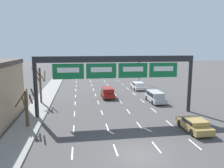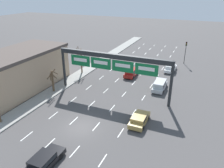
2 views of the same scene
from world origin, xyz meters
name	(u,v)px [view 1 (image 1 of 2)]	position (x,y,z in m)	size (l,w,h in m)	color
ground_plane	(140,155)	(0.00, 0.00, 0.00)	(220.00, 220.00, 0.00)	#474444
sidewalk_left	(1,164)	(-9.65, 0.00, 0.07)	(2.80, 110.00, 0.15)	gray
lane_dashes	(112,107)	(0.00, 13.50, 0.00)	(10.02, 67.00, 0.01)	white
sign_gantry	(117,67)	(0.00, 9.89, 5.68)	(18.54, 0.70, 6.91)	#232628
car_white	(138,85)	(6.73, 25.03, 0.73)	(1.97, 4.48, 1.36)	silver
suv_red	(108,92)	(0.12, 18.91, 0.88)	(1.86, 3.92, 1.58)	maroon
suv_silver	(155,96)	(6.58, 15.07, 0.88)	(1.86, 4.64, 1.57)	#B7B7BC
car_gold	(194,124)	(6.39, 3.78, 0.67)	(1.85, 4.16, 1.23)	#A88947
traffic_light_near_gantry	(139,67)	(8.73, 31.38, 3.59)	(0.30, 0.35, 5.06)	black
tree_bare_second	(27,105)	(-9.44, 7.17, 2.24)	(1.86, 1.77, 3.87)	brown
tree_bare_third	(40,82)	(-9.73, 16.67, 3.03)	(1.99, 1.97, 5.36)	brown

